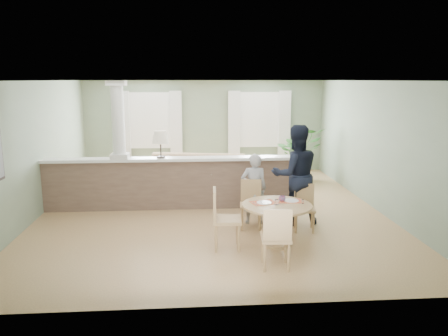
{
  "coord_description": "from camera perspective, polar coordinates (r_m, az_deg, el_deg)",
  "views": [
    {
      "loc": [
        -0.41,
        -8.88,
        2.72
      ],
      "look_at": [
        0.19,
        -1.0,
        1.11
      ],
      "focal_mm": 35.0,
      "sensor_mm": 36.0,
      "label": 1
    }
  ],
  "objects": [
    {
      "name": "chair_far_man",
      "position": [
        8.15,
        10.44,
        -4.78
      ],
      "size": [
        0.44,
        0.44,
        0.84
      ],
      "rotation": [
        0.0,
        0.0,
        -0.16
      ],
      "color": "tan",
      "rests_on": "ground"
    },
    {
      "name": "sofa",
      "position": [
        10.67,
        -3.8,
        -0.82
      ],
      "size": [
        3.25,
        1.76,
        0.9
      ],
      "primitive_type": "imported",
      "rotation": [
        0.0,
        0.0,
        -0.19
      ],
      "color": "#9A7854",
      "rests_on": "ground"
    },
    {
      "name": "man_person",
      "position": [
        8.36,
        9.31,
        -0.89
      ],
      "size": [
        0.98,
        0.8,
        1.9
      ],
      "primitive_type": "imported",
      "rotation": [
        0.0,
        0.0,
        3.23
      ],
      "color": "black",
      "rests_on": "ground"
    },
    {
      "name": "child_person",
      "position": [
        8.33,
        3.92,
        -2.72
      ],
      "size": [
        0.5,
        0.33,
        1.36
      ],
      "primitive_type": "imported",
      "rotation": [
        0.0,
        0.0,
        3.14
      ],
      "color": "#959599",
      "rests_on": "ground"
    },
    {
      "name": "chair_side",
      "position": [
        7.12,
        -0.23,
        -6.28
      ],
      "size": [
        0.47,
        0.47,
        0.99
      ],
      "rotation": [
        0.0,
        0.0,
        1.52
      ],
      "color": "tan",
      "rests_on": "ground"
    },
    {
      "name": "dining_table",
      "position": [
        7.33,
        6.93,
        -5.79
      ],
      "size": [
        1.15,
        1.15,
        0.79
      ],
      "rotation": [
        0.0,
        0.0,
        0.28
      ],
      "color": "tan",
      "rests_on": "ground"
    },
    {
      "name": "room_shell",
      "position": [
        9.56,
        -2.03,
        6.02
      ],
      "size": [
        7.02,
        8.02,
        2.71
      ],
      "color": "gray",
      "rests_on": "ground"
    },
    {
      "name": "chair_far_boy",
      "position": [
        8.17,
        3.54,
        -4.39
      ],
      "size": [
        0.45,
        0.45,
        0.89
      ],
      "rotation": [
        0.0,
        0.0,
        -0.12
      ],
      "color": "tan",
      "rests_on": "ground"
    },
    {
      "name": "ground",
      "position": [
        9.3,
        -1.62,
        -5.53
      ],
      "size": [
        8.0,
        8.0,
        0.0
      ],
      "primitive_type": "plane",
      "color": "tan",
      "rests_on": "ground"
    },
    {
      "name": "chair_near",
      "position": [
        6.39,
        6.86,
        -8.72
      ],
      "size": [
        0.46,
        0.46,
        0.95
      ],
      "rotation": [
        0.0,
        0.0,
        3.06
      ],
      "color": "tan",
      "rests_on": "ground"
    },
    {
      "name": "houseplant",
      "position": [
        12.11,
        9.69,
        1.82
      ],
      "size": [
        1.67,
        1.6,
        1.44
      ],
      "primitive_type": "imported",
      "rotation": [
        0.0,
        0.0,
        0.49
      ],
      "color": "#336A2A",
      "rests_on": "ground"
    },
    {
      "name": "pony_wall",
      "position": [
        9.32,
        -7.77,
        -1.1
      ],
      "size": [
        5.32,
        0.38,
        2.7
      ],
      "color": "#775D4D",
      "rests_on": "ground"
    }
  ]
}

